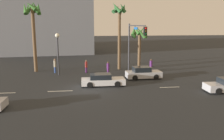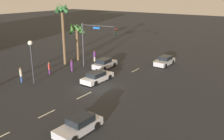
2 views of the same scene
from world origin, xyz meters
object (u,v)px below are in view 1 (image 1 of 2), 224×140
at_px(pedestrian_1, 55,65).
at_px(palm_tree_0, 119,20).
at_px(palm_tree_1, 140,36).
at_px(pedestrian_3, 151,65).
at_px(traffic_signal, 134,41).
at_px(pedestrian_0, 86,66).
at_px(palm_tree_2, 33,20).
at_px(car_0, 143,73).
at_px(car_3, 102,80).
at_px(pedestrian_2, 108,68).
at_px(streetlamp, 58,46).
at_px(building_2, 48,20).

relative_size(pedestrian_1, palm_tree_0, 0.20).
distance_m(pedestrian_1, palm_tree_1, 12.78).
relative_size(pedestrian_3, palm_tree_0, 0.19).
height_order(traffic_signal, pedestrian_0, traffic_signal).
bearing_deg(palm_tree_2, pedestrian_1, -25.96).
distance_m(car_0, pedestrian_3, 4.20).
relative_size(traffic_signal, pedestrian_0, 3.84).
bearing_deg(palm_tree_2, palm_tree_0, 0.63).
xyz_separation_m(car_3, pedestrian_2, (1.26, 5.68, 0.29)).
distance_m(car_3, palm_tree_0, 11.67).
bearing_deg(pedestrian_0, traffic_signal, -28.28).
relative_size(pedestrian_0, pedestrian_1, 0.89).
relative_size(car_0, streetlamp, 0.79).
xyz_separation_m(pedestrian_1, pedestrian_2, (7.06, -1.94, -0.16)).
bearing_deg(pedestrian_0, palm_tree_2, 165.97).
xyz_separation_m(pedestrian_0, palm_tree_2, (-7.02, 1.75, 6.23)).
height_order(car_0, palm_tree_2, palm_tree_2).
distance_m(pedestrian_0, palm_tree_1, 9.02).
height_order(pedestrian_1, palm_tree_1, palm_tree_1).
height_order(palm_tree_1, building_2, building_2).
bearing_deg(palm_tree_2, pedestrian_3, -9.33).
bearing_deg(palm_tree_1, palm_tree_2, -179.40).
bearing_deg(palm_tree_1, car_3, -124.61).
bearing_deg(pedestrian_2, pedestrian_3, 6.47).
bearing_deg(pedestrian_0, building_2, 108.25).
distance_m(traffic_signal, building_2, 30.73).
bearing_deg(palm_tree_0, car_0, -72.88).
xyz_separation_m(car_0, pedestrian_0, (-6.80, 4.50, 0.25)).
height_order(traffic_signal, pedestrian_3, traffic_signal).
bearing_deg(streetlamp, pedestrian_3, 1.76).
xyz_separation_m(car_3, palm_tree_1, (6.30, 9.13, 4.28)).
distance_m(pedestrian_2, palm_tree_2, 12.12).
bearing_deg(palm_tree_1, car_0, -99.51).
bearing_deg(pedestrian_3, pedestrian_2, -173.53).
bearing_deg(car_0, car_3, -152.44).
bearing_deg(streetlamp, car_3, -49.25).
relative_size(streetlamp, pedestrian_0, 3.14).
height_order(palm_tree_0, building_2, building_2).
distance_m(pedestrian_1, building_2, 24.83).
height_order(car_0, palm_tree_1, palm_tree_1).
xyz_separation_m(car_0, pedestrian_2, (-3.97, 2.95, 0.22)).
height_order(palm_tree_2, building_2, building_2).
bearing_deg(pedestrian_2, car_3, -102.47).
distance_m(pedestrian_2, pedestrian_3, 6.09).
xyz_separation_m(pedestrian_0, palm_tree_0, (4.83, 1.88, 6.20)).
height_order(pedestrian_3, palm_tree_1, palm_tree_1).
relative_size(pedestrian_1, pedestrian_2, 1.15).
distance_m(streetlamp, palm_tree_1, 11.93).
bearing_deg(pedestrian_1, streetlamp, -68.65).
relative_size(pedestrian_1, palm_tree_1, 0.30).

